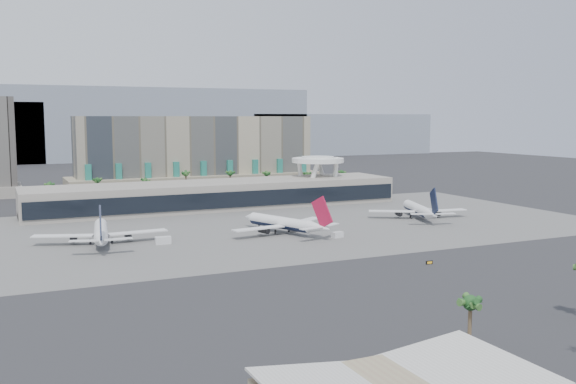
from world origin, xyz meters
name	(u,v)px	position (x,y,z in m)	size (l,w,h in m)	color
ground	(332,253)	(0.00, 0.00, 0.00)	(900.00, 900.00, 0.00)	#232326
apron_pad	(263,226)	(0.00, 55.00, 0.03)	(260.00, 130.00, 0.06)	#5B5B59
mountain_ridge	(127,129)	(27.88, 470.00, 29.89)	(680.00, 60.00, 70.00)	gray
hotel	(197,162)	(10.00, 174.41, 16.81)	(140.00, 30.00, 42.00)	tan
terminal	(218,194)	(0.00, 109.84, 6.52)	(170.00, 32.50, 14.50)	#A0978C
saucer_structure	(318,163)	(55.00, 116.00, 18.45)	(26.00, 26.00, 21.89)	white
palm_row	(209,178)	(7.00, 145.00, 10.50)	(157.80, 2.80, 13.10)	brown
airliner_left	(101,232)	(-62.03, 44.37, 3.90)	(43.07, 44.63, 15.46)	white
airliner_centre	(284,223)	(0.42, 36.98, 3.82)	(40.64, 41.97, 15.16)	white
airliner_right	(419,209)	(65.06, 44.88, 3.73)	(39.90, 41.27, 14.77)	white
service_vehicle_a	(163,240)	(-43.66, 35.62, 1.25)	(5.11, 2.50, 2.50)	silver
service_vehicle_b	(337,235)	(13.84, 21.75, 1.01)	(3.94, 2.25, 2.03)	silver
taxiway_sign	(429,262)	(17.82, -24.46, 0.49)	(2.18, 0.41, 0.99)	black
near_palm_a	(470,310)	(-17.86, -82.96, 7.47)	(6.00, 6.00, 10.27)	brown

